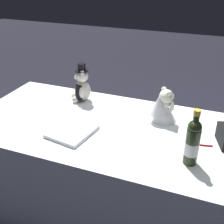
# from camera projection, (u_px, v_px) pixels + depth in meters

# --- Properties ---
(ground_plane) EXTENTS (12.00, 12.00, 0.00)m
(ground_plane) POSITION_uv_depth(u_px,v_px,m) (112.00, 210.00, 2.10)
(ground_plane) COLOR black
(reception_table) EXTENTS (1.83, 0.86, 0.72)m
(reception_table) POSITION_uv_depth(u_px,v_px,m) (112.00, 172.00, 1.93)
(reception_table) COLOR white
(reception_table) RESTS_ON ground_plane
(teddy_bear_groom) EXTENTS (0.15, 0.14, 0.28)m
(teddy_bear_groom) POSITION_uv_depth(u_px,v_px,m) (81.00, 87.00, 2.04)
(teddy_bear_groom) COLOR silver
(teddy_bear_groom) RESTS_ON reception_table
(teddy_bear_bride) EXTENTS (0.20, 0.20, 0.22)m
(teddy_bear_bride) POSITION_uv_depth(u_px,v_px,m) (163.00, 107.00, 1.78)
(teddy_bear_bride) COLOR white
(teddy_bear_bride) RESTS_ON reception_table
(champagne_bottle) EXTENTS (0.07, 0.07, 0.30)m
(champagne_bottle) POSITION_uv_depth(u_px,v_px,m) (192.00, 142.00, 1.39)
(champagne_bottle) COLOR #222F16
(champagne_bottle) RESTS_ON reception_table
(signing_pen) EXTENTS (0.15, 0.04, 0.01)m
(signing_pen) POSITION_uv_depth(u_px,v_px,m) (200.00, 145.00, 1.58)
(signing_pen) COLOR maroon
(signing_pen) RESTS_ON reception_table
(guestbook) EXTENTS (0.26, 0.29, 0.02)m
(guestbook) POSITION_uv_depth(u_px,v_px,m) (72.00, 131.00, 1.69)
(guestbook) COLOR white
(guestbook) RESTS_ON reception_table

